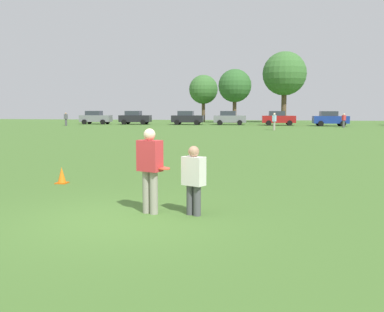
# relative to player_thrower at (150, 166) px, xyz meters

# --- Properties ---
(ground_plane) EXTENTS (144.91, 144.91, 0.00)m
(ground_plane) POSITION_rel_player_thrower_xyz_m (-0.50, -0.65, -1.00)
(ground_plane) COLOR #47702D
(player_thrower) EXTENTS (0.56, 0.45, 1.77)m
(player_thrower) POSITION_rel_player_thrower_xyz_m (0.00, 0.00, 0.00)
(player_thrower) COLOR gray
(player_thrower) RESTS_ON ground
(player_defender) EXTENTS (0.51, 0.42, 1.42)m
(player_defender) POSITION_rel_player_thrower_xyz_m (0.91, 0.01, -0.21)
(player_defender) COLOR #4C4C51
(player_defender) RESTS_ON ground
(frisbee) EXTENTS (0.27, 0.27, 0.05)m
(frisbee) POSITION_rel_player_thrower_xyz_m (0.29, -0.02, -0.04)
(frisbee) COLOR #E54C33
(traffic_cone) EXTENTS (0.32, 0.32, 0.48)m
(traffic_cone) POSITION_rel_player_thrower_xyz_m (-3.50, 3.07, -0.77)
(traffic_cone) COLOR #D8590C
(traffic_cone) RESTS_ON ground
(parked_car_near_left) EXTENTS (4.28, 2.37, 1.82)m
(parked_car_near_left) POSITION_rel_player_thrower_xyz_m (-21.07, 48.19, -0.07)
(parked_car_near_left) COLOR slate
(parked_car_near_left) RESTS_ON ground
(parked_car_mid_left) EXTENTS (4.28, 2.37, 1.82)m
(parked_car_mid_left) POSITION_rel_player_thrower_xyz_m (-15.47, 48.30, -0.07)
(parked_car_mid_left) COLOR black
(parked_car_mid_left) RESTS_ON ground
(parked_car_center) EXTENTS (4.28, 2.37, 1.82)m
(parked_car_center) POSITION_rel_player_thrower_xyz_m (-8.23, 48.33, -0.07)
(parked_car_center) COLOR black
(parked_car_center) RESTS_ON ground
(parked_car_mid_right) EXTENTS (4.28, 2.37, 1.82)m
(parked_car_mid_right) POSITION_rel_player_thrower_xyz_m (-2.63, 48.72, -0.07)
(parked_car_mid_right) COLOR slate
(parked_car_mid_right) RESTS_ON ground
(parked_car_near_right) EXTENTS (4.28, 2.37, 1.82)m
(parked_car_near_right) POSITION_rel_player_thrower_xyz_m (3.65, 48.23, -0.07)
(parked_car_near_right) COLOR maroon
(parked_car_near_right) RESTS_ON ground
(parked_car_far_right) EXTENTS (4.28, 2.37, 1.82)m
(parked_car_far_right) POSITION_rel_player_thrower_xyz_m (9.87, 46.95, -0.07)
(parked_car_far_right) COLOR navy
(parked_car_far_right) RESTS_ON ground
(bystander_sideline_watcher) EXTENTS (0.49, 0.49, 1.60)m
(bystander_sideline_watcher) POSITION_rel_player_thrower_xyz_m (10.78, 42.64, -0.09)
(bystander_sideline_watcher) COLOR #4C4C51
(bystander_sideline_watcher) RESTS_ON ground
(bystander_far_jogger) EXTENTS (0.34, 0.49, 1.65)m
(bystander_far_jogger) POSITION_rel_player_thrower_xyz_m (-22.50, 42.19, -0.07)
(bystander_far_jogger) COLOR #4C4C51
(bystander_far_jogger) RESTS_ON ground
(bystander_field_marshal) EXTENTS (0.43, 0.54, 1.72)m
(bystander_field_marshal) POSITION_rel_player_thrower_xyz_m (2.98, 35.50, -0.03)
(bystander_field_marshal) COLOR gray
(bystander_field_marshal) RESTS_ON ground
(tree_west_oak) EXTENTS (4.59, 4.59, 7.46)m
(tree_west_oak) POSITION_rel_player_thrower_xyz_m (-7.88, 60.62, 4.14)
(tree_west_oak) COLOR brown
(tree_west_oak) RESTS_ON ground
(tree_west_maple) EXTENTS (4.89, 4.89, 7.95)m
(tree_west_maple) POSITION_rel_player_thrower_xyz_m (-2.58, 56.50, 4.47)
(tree_west_maple) COLOR brown
(tree_west_maple) RESTS_ON ground
(tree_center_elm) EXTENTS (6.54, 6.54, 10.63)m
(tree_center_elm) POSITION_rel_player_thrower_xyz_m (4.68, 58.81, 6.32)
(tree_center_elm) COLOR brown
(tree_center_elm) RESTS_ON ground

